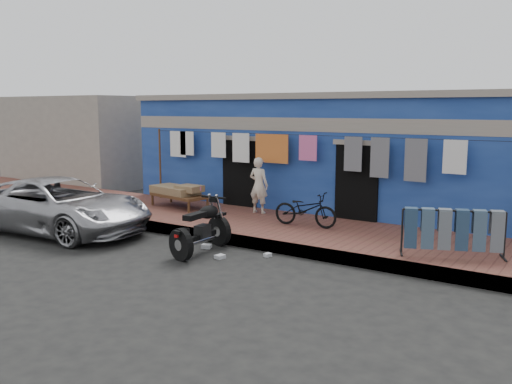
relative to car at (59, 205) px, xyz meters
name	(u,v)px	position (x,y,z in m)	size (l,w,h in m)	color
ground	(198,264)	(4.53, -0.25, -0.68)	(80.00, 80.00, 0.00)	black
sidewalk	(279,229)	(4.53, 2.75, -0.55)	(28.00, 3.00, 0.25)	brown
curb	(244,242)	(4.53, 1.30, -0.55)	(28.00, 0.10, 0.25)	gray
building	(350,152)	(4.53, 6.74, 1.01)	(12.20, 5.20, 3.36)	navy
neighbor_left	(99,140)	(-6.47, 6.75, 1.02)	(6.00, 5.00, 3.40)	#9E9384
clothesline	(293,153)	(4.16, 4.00, 1.14)	(10.06, 0.06, 2.10)	brown
car	(59,205)	(0.00, 0.00, 0.00)	(2.19, 4.81, 1.36)	#A6A6AB
seated_person	(259,185)	(3.35, 3.65, 0.30)	(0.53, 0.35, 1.46)	beige
bicycle	(305,205)	(5.15, 2.89, 0.06)	(0.53, 1.51, 0.98)	black
motorcycle	(201,226)	(4.03, 0.45, -0.12)	(0.74, 1.77, 1.12)	black
charpoy	(179,196)	(1.07, 3.12, -0.12)	(1.94, 1.17, 0.61)	brown
jeans_rack	(453,232)	(8.64, 2.13, 0.03)	(1.91, 1.06, 0.91)	black
litter_a	(206,246)	(3.90, 0.78, -0.63)	(0.20, 0.15, 0.09)	silver
litter_b	(268,255)	(5.34, 0.95, -0.64)	(0.14, 0.11, 0.07)	silver
litter_c	(220,257)	(4.62, 0.31, -0.64)	(0.19, 0.15, 0.07)	silver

